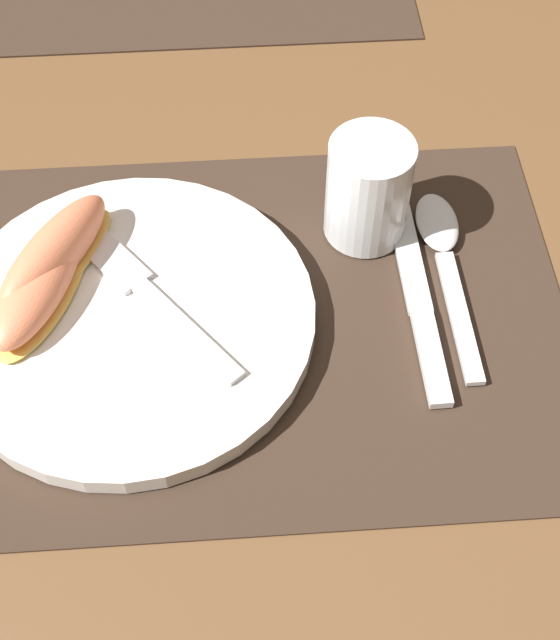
{
  "coord_description": "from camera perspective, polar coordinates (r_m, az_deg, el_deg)",
  "views": [
    {
      "loc": [
        -0.01,
        -0.39,
        0.55
      ],
      "look_at": [
        0.02,
        -0.02,
        0.02
      ],
      "focal_mm": 50.0,
      "sensor_mm": 36.0,
      "label": 1
    }
  ],
  "objects": [
    {
      "name": "juice_glass",
      "position": [
        0.7,
        5.63,
        7.99
      ],
      "size": [
        0.07,
        0.07,
        0.09
      ],
      "color": "silver",
      "rests_on": "placemat"
    },
    {
      "name": "placemat",
      "position": [
        0.67,
        -1.38,
        0.04
      ],
      "size": [
        0.47,
        0.34,
        0.0
      ],
      "color": "#38281E",
      "rests_on": "ground_plane"
    },
    {
      "name": "fork",
      "position": [
        0.67,
        -8.62,
        1.84
      ],
      "size": [
        0.13,
        0.15,
        0.0
      ],
      "color": "silver",
      "rests_on": "plate"
    },
    {
      "name": "plate",
      "position": [
        0.67,
        -9.48,
        0.38
      ],
      "size": [
        0.27,
        0.27,
        0.02
      ],
      "color": "white",
      "rests_on": "placemat"
    },
    {
      "name": "knife",
      "position": [
        0.69,
        8.81,
        1.44
      ],
      "size": [
        0.02,
        0.2,
        0.01
      ],
      "color": "silver",
      "rests_on": "placemat"
    },
    {
      "name": "citrus_wedge_1",
      "position": [
        0.68,
        -15.18,
        2.34
      ],
      "size": [
        0.09,
        0.14,
        0.03
      ],
      "color": "#F7C656",
      "rests_on": "plate"
    },
    {
      "name": "ground_plane",
      "position": [
        0.67,
        -1.37,
        -0.06
      ],
      "size": [
        3.0,
        3.0,
        0.0
      ],
      "primitive_type": "plane",
      "color": "brown"
    },
    {
      "name": "citrus_wedge_0",
      "position": [
        0.69,
        -14.24,
        4.03
      ],
      "size": [
        0.1,
        0.13,
        0.04
      ],
      "color": "#F7C656",
      "rests_on": "plate"
    },
    {
      "name": "spoon",
      "position": [
        0.72,
        10.37,
        4.68
      ],
      "size": [
        0.03,
        0.18,
        0.01
      ],
      "color": "silver",
      "rests_on": "placemat"
    }
  ]
}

